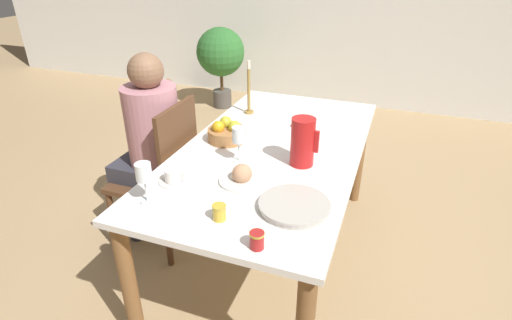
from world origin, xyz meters
TOP-DOWN VIEW (x-y plane):
  - ground_plane at (0.00, 0.00)m, footprint 20.00×20.00m
  - dining_table at (0.00, 0.00)m, footprint 0.90×1.71m
  - chair_person_side at (-0.63, -0.10)m, footprint 0.42×0.42m
  - person_seated at (-0.72, -0.06)m, footprint 0.39×0.41m
  - red_pitcher at (0.19, -0.13)m, footprint 0.14×0.11m
  - wine_glass_water at (-0.11, -0.21)m, footprint 0.06×0.06m
  - wine_glass_juice at (-0.33, -0.67)m, footprint 0.06×0.06m
  - teacup_near_person at (-0.30, -0.49)m, footprint 0.13×0.13m
  - serving_tray at (0.26, -0.51)m, footprint 0.29×0.29m
  - bread_plate at (-0.02, -0.38)m, footprint 0.21×0.21m
  - jam_jar_amber at (0.20, -0.78)m, footprint 0.05×0.05m
  - jam_jar_red at (0.01, -0.68)m, footprint 0.05×0.05m
  - fruit_bowl at (-0.26, -0.00)m, footprint 0.21×0.21m
  - candlestick_tall at (-0.30, 0.42)m, footprint 0.06×0.06m
  - potted_plant at (-1.36, 2.28)m, footprint 0.54×0.54m

SIDE VIEW (x-z plane):
  - ground_plane at x=0.00m, z-range 0.00..0.00m
  - chair_person_side at x=-0.63m, z-range 0.03..0.95m
  - potted_plant at x=-1.36m, z-range 0.16..1.07m
  - dining_table at x=0.00m, z-range 0.27..0.99m
  - person_seated at x=-0.72m, z-range 0.11..1.29m
  - serving_tray at x=0.26m, z-range 0.73..0.76m
  - bread_plate at x=-0.02m, z-range 0.71..0.80m
  - teacup_near_person at x=-0.30m, z-range 0.72..0.79m
  - jam_jar_amber at x=0.20m, z-range 0.73..0.79m
  - jam_jar_red at x=0.01m, z-range 0.73..0.79m
  - fruit_bowl at x=-0.26m, z-range 0.71..0.83m
  - red_pitcher at x=0.19m, z-range 0.73..0.96m
  - wine_glass_juice at x=-0.33m, z-range 0.77..0.94m
  - candlestick_tall at x=-0.30m, z-range 0.69..1.03m
  - wine_glass_water at x=-0.11m, z-range 0.77..0.95m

